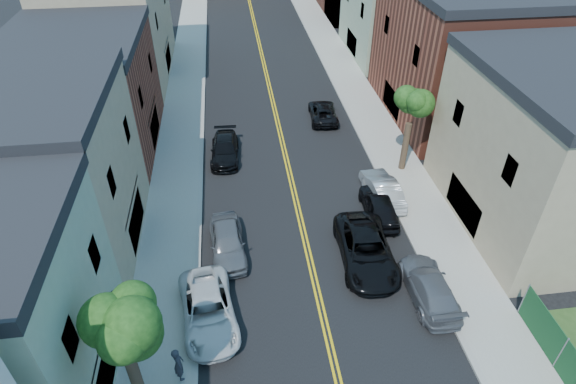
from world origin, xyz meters
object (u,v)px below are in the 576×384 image
object	(u,v)px
grey_car_left	(227,242)
silver_car_right	(382,189)
black_suv_lane	(366,250)
dark_car_right_far	(323,112)
pedestrian_left	(178,364)
grey_car_right	(429,287)
white_pickup	(208,310)
black_car_left	(225,149)
black_car_right	(379,205)

from	to	relation	value
grey_car_left	silver_car_right	bearing A→B (deg)	16.69
black_suv_lane	dark_car_right_far	bearing A→B (deg)	89.72
silver_car_right	dark_car_right_far	world-z (taller)	silver_car_right
grey_car_left	pedestrian_left	bearing A→B (deg)	-110.26
grey_car_right	black_suv_lane	distance (m)	3.83
white_pickup	grey_car_left	distance (m)	4.70
white_pickup	dark_car_right_far	world-z (taller)	white_pickup
grey_car_left	silver_car_right	world-z (taller)	grey_car_left
dark_car_right_far	pedestrian_left	distance (m)	24.82
black_car_left	black_suv_lane	xyz separation A→B (m)	(7.39, -11.63, 0.14)
black_car_left	black_suv_lane	world-z (taller)	black_suv_lane
grey_car_left	dark_car_right_far	distance (m)	17.08
white_pickup	black_car_right	distance (m)	12.31
dark_car_right_far	silver_car_right	bearing A→B (deg)	102.64
white_pickup	grey_car_left	xyz separation A→B (m)	(1.03, 4.59, 0.05)
black_car_right	silver_car_right	xyz separation A→B (m)	(0.67, 1.60, -0.01)
grey_car_right	dark_car_right_far	xyz separation A→B (m)	(-1.70, 19.47, -0.08)
silver_car_right	pedestrian_left	bearing A→B (deg)	39.37
grey_car_left	pedestrian_left	xyz separation A→B (m)	(-2.23, -7.54, 0.27)
grey_car_left	black_suv_lane	size ratio (longest dim) A/B	0.78
black_car_left	pedestrian_left	bearing A→B (deg)	-94.56
grey_car_left	black_car_right	xyz separation A→B (m)	(9.30, 2.12, -0.02)
silver_car_right	white_pickup	bearing A→B (deg)	33.72
white_pickup	black_suv_lane	size ratio (longest dim) A/B	0.90
black_car_left	black_car_right	distance (m)	12.13
white_pickup	pedestrian_left	size ratio (longest dim) A/B	2.92
silver_car_right	dark_car_right_far	distance (m)	11.36
black_car_right	silver_car_right	size ratio (longest dim) A/B	0.98
black_car_right	silver_car_right	distance (m)	1.74
black_car_right	pedestrian_left	xyz separation A→B (m)	(-11.53, -9.66, 0.29)
grey_car_left	black_suv_lane	xyz separation A→B (m)	(7.47, -1.63, 0.04)
grey_car_right	black_car_right	world-z (taller)	black_car_right
grey_car_left	black_car_left	xyz separation A→B (m)	(0.08, 10.00, -0.10)
black_car_left	dark_car_right_far	size ratio (longest dim) A/B	1.04
black_suv_lane	black_car_right	bearing A→B (deg)	66.43
grey_car_left	dark_car_right_far	world-z (taller)	grey_car_left
grey_car_left	silver_car_right	distance (m)	10.64
grey_car_right	black_car_right	xyz separation A→B (m)	(-0.67, 6.64, 0.06)
dark_car_right_far	black_car_left	bearing A→B (deg)	35.18
silver_car_right	dark_car_right_far	size ratio (longest dim) A/B	1.01
silver_car_right	black_car_left	bearing A→B (deg)	-35.75
silver_car_right	black_suv_lane	world-z (taller)	black_suv_lane
black_car_right	grey_car_left	bearing A→B (deg)	16.59
black_car_right	black_suv_lane	size ratio (longest dim) A/B	0.76
grey_car_right	silver_car_right	bearing A→B (deg)	-89.94
black_suv_lane	pedestrian_left	world-z (taller)	pedestrian_left
silver_car_right	pedestrian_left	distance (m)	16.60
black_suv_lane	pedestrian_left	bearing A→B (deg)	-146.15
grey_car_left	black_car_left	distance (m)	10.00
black_car_left	grey_car_right	distance (m)	17.57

